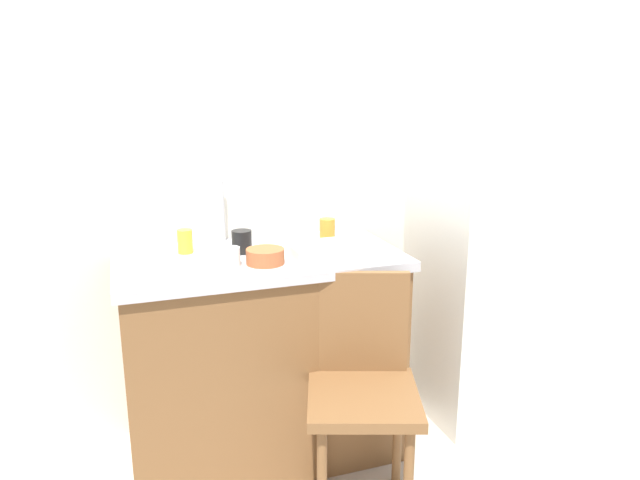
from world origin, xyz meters
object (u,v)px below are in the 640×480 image
at_px(cup_yellow, 185,241).
at_px(dish_tray, 325,250).
at_px(chair, 362,383).
at_px(cup_black, 242,242).
at_px(refrigerator, 479,276).
at_px(cup_white, 232,257).
at_px(terracotta_bowl, 265,256).
at_px(cup_orange, 327,230).

bearing_deg(cup_yellow, dish_tray, -23.81).
xyz_separation_m(chair, cup_black, (-0.33, 0.50, 0.45)).
relative_size(refrigerator, dish_tray, 4.88).
relative_size(refrigerator, cup_white, 18.63).
distance_m(cup_white, cup_yellow, 0.29).
height_order(dish_tray, cup_white, cup_white).
bearing_deg(dish_tray, chair, -85.29).
xyz_separation_m(dish_tray, terracotta_bowl, (-0.25, -0.02, 0.00)).
relative_size(cup_black, cup_orange, 0.89).
relative_size(refrigerator, cup_yellow, 13.94).
bearing_deg(cup_yellow, cup_orange, -2.50).
bearing_deg(cup_yellow, chair, -45.73).
bearing_deg(cup_orange, cup_yellow, 177.50).
xyz_separation_m(cup_white, cup_yellow, (-0.15, 0.24, 0.01)).
distance_m(refrigerator, cup_white, 1.25).
distance_m(cup_white, cup_orange, 0.51).
relative_size(cup_black, cup_yellow, 0.95).
distance_m(refrigerator, terracotta_bowl, 1.12).
bearing_deg(refrigerator, cup_yellow, 175.78).
bearing_deg(terracotta_bowl, dish_tray, 5.20).
bearing_deg(chair, cup_black, 143.06).
bearing_deg(cup_yellow, cup_white, -58.73).
bearing_deg(cup_orange, terracotta_bowl, -145.77).
distance_m(chair, terracotta_bowl, 0.60).
xyz_separation_m(terracotta_bowl, cup_yellow, (-0.27, 0.26, 0.02)).
bearing_deg(refrigerator, chair, -149.77).
height_order(terracotta_bowl, cup_black, cup_black).
xyz_separation_m(cup_black, cup_orange, (0.39, 0.04, 0.01)).
bearing_deg(dish_tray, cup_white, -178.39).
distance_m(terracotta_bowl, cup_yellow, 0.38).
bearing_deg(cup_orange, cup_black, -173.57).
distance_m(refrigerator, cup_orange, 0.80).
bearing_deg(refrigerator, dish_tray, -170.97).
xyz_separation_m(chair, terracotta_bowl, (-0.28, 0.31, 0.43)).
relative_size(chair, cup_black, 9.52).
relative_size(terracotta_bowl, cup_yellow, 1.51).
height_order(chair, terracotta_bowl, terracotta_bowl).
relative_size(chair, terracotta_bowl, 6.01).
xyz_separation_m(cup_black, cup_white, (-0.07, -0.17, -0.01)).
relative_size(refrigerator, chair, 1.53).
bearing_deg(chair, refrigerator, 49.50).
bearing_deg(refrigerator, cup_orange, 174.38).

